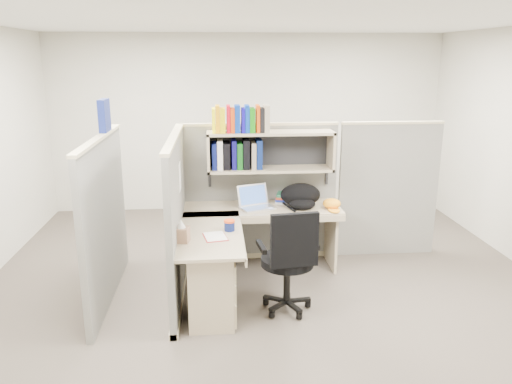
{
  "coord_description": "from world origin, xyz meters",
  "views": [
    {
      "loc": [
        -0.51,
        -4.73,
        2.36
      ],
      "look_at": [
        -0.1,
        0.25,
        1.0
      ],
      "focal_mm": 35.0,
      "sensor_mm": 36.0,
      "label": 1
    }
  ],
  "objects": [
    {
      "name": "desk",
      "position": [
        -0.41,
        -0.29,
        0.44
      ],
      "size": [
        1.74,
        1.75,
        0.73
      ],
      "color": "gray",
      "rests_on": "ground"
    },
    {
      "name": "backpack",
      "position": [
        0.43,
        0.52,
        0.86
      ],
      "size": [
        0.46,
        0.36,
        0.26
      ],
      "primitive_type": null,
      "rotation": [
        0.0,
        0.0,
        -0.03
      ],
      "color": "black",
      "rests_on": "desk"
    },
    {
      "name": "tissue_box",
      "position": [
        -0.83,
        -0.43,
        0.84
      ],
      "size": [
        0.16,
        0.16,
        0.21
      ],
      "primitive_type": null,
      "rotation": [
        0.0,
        0.0,
        -0.18
      ],
      "color": "#916C52",
      "rests_on": "desk"
    },
    {
      "name": "snack_canister",
      "position": [
        -0.39,
        -0.17,
        0.78
      ],
      "size": [
        0.11,
        0.11,
        0.11
      ],
      "color": "#0D1851",
      "rests_on": "desk"
    },
    {
      "name": "ground",
      "position": [
        0.0,
        0.0,
        0.0
      ],
      "size": [
        6.0,
        6.0,
        0.0
      ],
      "primitive_type": "plane",
      "color": "#332D27",
      "rests_on": "ground"
    },
    {
      "name": "laptop",
      "position": [
        -0.06,
        0.53,
        0.86
      ],
      "size": [
        0.46,
        0.46,
        0.26
      ],
      "primitive_type": null,
      "rotation": [
        0.0,
        0.0,
        0.37
      ],
      "color": "silver",
      "rests_on": "desk"
    },
    {
      "name": "loose_paper",
      "position": [
        -0.53,
        -0.32,
        0.73
      ],
      "size": [
        0.23,
        0.28,
        0.0
      ],
      "primitive_type": null,
      "rotation": [
        0.0,
        0.0,
        0.19
      ],
      "color": "white",
      "rests_on": "desk"
    },
    {
      "name": "task_chair",
      "position": [
        0.15,
        -0.48,
        0.37
      ],
      "size": [
        0.57,
        0.53,
        1.04
      ],
      "color": "black",
      "rests_on": "ground"
    },
    {
      "name": "room_shell",
      "position": [
        0.0,
        0.0,
        1.62
      ],
      "size": [
        6.0,
        6.0,
        6.0
      ],
      "color": "beige",
      "rests_on": "ground"
    },
    {
      "name": "book_stack",
      "position": [
        0.26,
        0.76,
        0.78
      ],
      "size": [
        0.21,
        0.25,
        0.11
      ],
      "primitive_type": null,
      "rotation": [
        0.0,
        0.0,
        -0.23
      ],
      "color": "gray",
      "rests_on": "desk"
    },
    {
      "name": "paper_cup",
      "position": [
        -0.05,
        0.7,
        0.78
      ],
      "size": [
        0.08,
        0.08,
        0.09
      ],
      "primitive_type": "cylinder",
      "rotation": [
        0.0,
        0.0,
        -0.37
      ],
      "color": "white",
      "rests_on": "desk"
    },
    {
      "name": "orange_cap",
      "position": [
        0.76,
        0.47,
        0.78
      ],
      "size": [
        0.2,
        0.23,
        0.11
      ],
      "primitive_type": null,
      "rotation": [
        0.0,
        0.0,
        0.0
      ],
      "color": "orange",
      "rests_on": "desk"
    },
    {
      "name": "cubicle",
      "position": [
        -0.37,
        0.45,
        0.91
      ],
      "size": [
        3.79,
        1.84,
        1.95
      ],
      "color": "slate",
      "rests_on": "ground"
    },
    {
      "name": "mouse",
      "position": [
        0.08,
        0.47,
        0.75
      ],
      "size": [
        0.09,
        0.07,
        0.03
      ],
      "primitive_type": "ellipsoid",
      "rotation": [
        0.0,
        0.0,
        0.28
      ],
      "color": "#96A6D4",
      "rests_on": "desk"
    }
  ]
}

